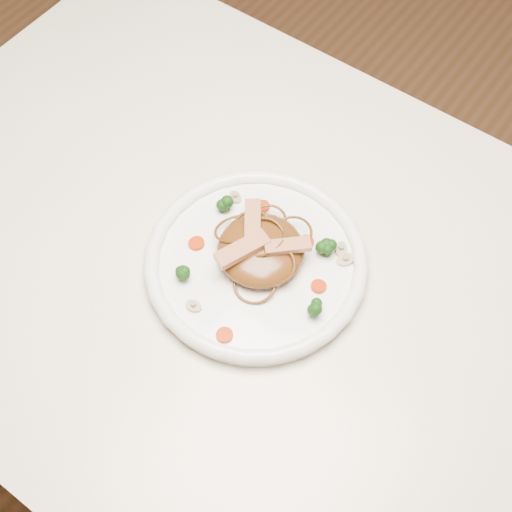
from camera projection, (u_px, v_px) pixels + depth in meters
The scene contains 20 objects.
ground at pixel (259, 442), 1.61m from camera, with size 4.00×4.00×0.00m, color brown.
table at pixel (260, 307), 1.05m from camera, with size 1.20×0.80×0.75m.
plate at pixel (256, 265), 0.97m from camera, with size 0.29×0.29×0.02m, color white.
noodle_mound at pixel (261, 250), 0.95m from camera, with size 0.12×0.12×0.04m, color #5B2F11.
chicken_a at pixel (288, 246), 0.93m from camera, with size 0.06×0.02×0.01m, color tan.
chicken_b at pixel (253, 221), 0.95m from camera, with size 0.06×0.02×0.01m, color tan.
chicken_c at pixel (242, 249), 0.92m from camera, with size 0.07×0.02×0.01m, color tan.
broccoli_0 at pixel (326, 248), 0.96m from camera, with size 0.02×0.02×0.03m, color #11410D, non-canonical shape.
broccoli_1 at pixel (225, 205), 0.99m from camera, with size 0.02×0.02×0.03m, color #11410D, non-canonical shape.
broccoli_2 at pixel (183, 268), 0.94m from camera, with size 0.03×0.03×0.03m, color #11410D, non-canonical shape.
broccoli_3 at pixel (314, 306), 0.91m from camera, with size 0.03×0.03×0.03m, color #11410D, non-canonical shape.
carrot_0 at pixel (306, 242), 0.97m from camera, with size 0.02×0.02×0.01m, color red.
carrot_1 at pixel (196, 243), 0.97m from camera, with size 0.02×0.02×0.01m, color red.
carrot_2 at pixel (319, 286), 0.94m from camera, with size 0.02×0.02×0.01m, color red.
carrot_3 at pixel (263, 206), 1.00m from camera, with size 0.02×0.02×0.01m, color red.
carrot_4 at pixel (225, 335), 0.90m from camera, with size 0.02×0.02×0.01m, color red.
mushroom_0 at pixel (194, 306), 0.92m from camera, with size 0.02×0.02×0.01m, color tan.
mushroom_1 at pixel (345, 260), 0.96m from camera, with size 0.02×0.02×0.01m, color tan.
mushroom_2 at pixel (235, 197), 1.01m from camera, with size 0.02×0.02×0.01m, color tan.
mushroom_3 at pixel (341, 249), 0.97m from camera, with size 0.02×0.02×0.01m, color tan.
Camera 1 is at (0.28, -0.40, 1.59)m, focal length 50.74 mm.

